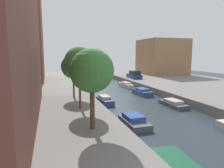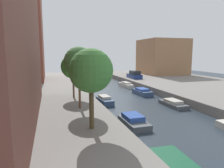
{
  "view_description": "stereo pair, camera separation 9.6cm",
  "coord_description": "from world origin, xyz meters",
  "px_view_note": "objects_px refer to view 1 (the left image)",
  "views": [
    {
      "loc": [
        -10.05,
        -27.04,
        6.0
      ],
      "look_at": [
        -0.85,
        2.77,
        1.48
      ],
      "focal_mm": 32.83,
      "sensor_mm": 36.0,
      "label": 1
    },
    {
      "loc": [
        -9.95,
        -27.07,
        6.0
      ],
      "look_at": [
        -0.85,
        2.77,
        1.48
      ],
      "focal_mm": 32.83,
      "sensor_mm": 36.0,
      "label": 2
    }
  ],
  "objects_px": {
    "apartment_tower_far": "(13,19)",
    "moored_boat_left_1": "(134,121)",
    "street_tree_0": "(92,71)",
    "moored_boat_right_3": "(142,92)",
    "moored_boat_left_2": "(105,100)",
    "low_block_right": "(162,57)",
    "moored_boat_right_4": "(126,85)",
    "parked_car": "(134,75)",
    "street_tree_2": "(73,67)",
    "street_tree_1": "(79,62)",
    "moored_boat_right_2": "(173,103)"
  },
  "relations": [
    {
      "from": "apartment_tower_far",
      "to": "moored_boat_left_1",
      "type": "bearing_deg",
      "value": -65.08
    },
    {
      "from": "street_tree_0",
      "to": "moored_boat_right_3",
      "type": "xyz_separation_m",
      "value": [
        10.51,
        14.22,
        -4.48
      ]
    },
    {
      "from": "apartment_tower_far",
      "to": "moored_boat_left_2",
      "type": "distance_m",
      "value": 25.86
    },
    {
      "from": "moored_boat_left_1",
      "to": "moored_boat_right_3",
      "type": "xyz_separation_m",
      "value": [
        6.44,
        11.89,
        0.06
      ]
    },
    {
      "from": "apartment_tower_far",
      "to": "moored_boat_left_1",
      "type": "xyz_separation_m",
      "value": [
        12.72,
        -27.37,
        -12.21
      ]
    },
    {
      "from": "street_tree_0",
      "to": "moored_boat_right_3",
      "type": "height_order",
      "value": "street_tree_0"
    },
    {
      "from": "low_block_right",
      "to": "moored_boat_right_4",
      "type": "bearing_deg",
      "value": -139.89
    },
    {
      "from": "parked_car",
      "to": "moored_boat_right_3",
      "type": "distance_m",
      "value": 12.98
    },
    {
      "from": "street_tree_2",
      "to": "moored_boat_left_2",
      "type": "bearing_deg",
      "value": -3.21
    },
    {
      "from": "moored_boat_left_2",
      "to": "moored_boat_right_4",
      "type": "xyz_separation_m",
      "value": [
        7.04,
        11.17,
        0.0
      ]
    },
    {
      "from": "moored_boat_left_1",
      "to": "moored_boat_right_3",
      "type": "distance_m",
      "value": 13.52
    },
    {
      "from": "apartment_tower_far",
      "to": "moored_boat_right_4",
      "type": "height_order",
      "value": "apartment_tower_far"
    },
    {
      "from": "apartment_tower_far",
      "to": "street_tree_2",
      "type": "height_order",
      "value": "apartment_tower_far"
    },
    {
      "from": "apartment_tower_far",
      "to": "street_tree_0",
      "type": "distance_m",
      "value": 31.88
    },
    {
      "from": "street_tree_0",
      "to": "moored_boat_left_2",
      "type": "xyz_separation_m",
      "value": [
        3.71,
        10.52,
        -4.5
      ]
    },
    {
      "from": "moored_boat_right_3",
      "to": "moored_boat_right_4",
      "type": "distance_m",
      "value": 7.47
    },
    {
      "from": "low_block_right",
      "to": "street_tree_1",
      "type": "relative_size",
      "value": 1.89
    },
    {
      "from": "low_block_right",
      "to": "moored_boat_right_3",
      "type": "height_order",
      "value": "low_block_right"
    },
    {
      "from": "street_tree_0",
      "to": "street_tree_2",
      "type": "height_order",
      "value": "street_tree_0"
    },
    {
      "from": "moored_boat_left_1",
      "to": "moored_boat_right_4",
      "type": "relative_size",
      "value": 0.83
    },
    {
      "from": "apartment_tower_far",
      "to": "low_block_right",
      "type": "height_order",
      "value": "apartment_tower_far"
    },
    {
      "from": "moored_boat_left_2",
      "to": "street_tree_2",
      "type": "bearing_deg",
      "value": 176.79
    },
    {
      "from": "street_tree_0",
      "to": "low_block_right",
      "type": "bearing_deg",
      "value": 53.28
    },
    {
      "from": "apartment_tower_far",
      "to": "street_tree_1",
      "type": "distance_m",
      "value": 26.58
    },
    {
      "from": "parked_car",
      "to": "moored_boat_right_4",
      "type": "distance_m",
      "value": 6.24
    },
    {
      "from": "moored_boat_right_4",
      "to": "street_tree_2",
      "type": "bearing_deg",
      "value": -134.42
    },
    {
      "from": "moored_boat_left_1",
      "to": "street_tree_1",
      "type": "bearing_deg",
      "value": 140.88
    },
    {
      "from": "low_block_right",
      "to": "moored_boat_left_1",
      "type": "bearing_deg",
      "value": -123.91
    },
    {
      "from": "apartment_tower_far",
      "to": "street_tree_0",
      "type": "relative_size",
      "value": 4.28
    },
    {
      "from": "parked_car",
      "to": "moored_boat_right_4",
      "type": "relative_size",
      "value": 1.04
    },
    {
      "from": "low_block_right",
      "to": "parked_car",
      "type": "relative_size",
      "value": 2.36
    },
    {
      "from": "apartment_tower_far",
      "to": "moored_boat_left_2",
      "type": "bearing_deg",
      "value": -57.23
    },
    {
      "from": "low_block_right",
      "to": "street_tree_1",
      "type": "height_order",
      "value": "low_block_right"
    },
    {
      "from": "moored_boat_right_2",
      "to": "moored_boat_right_4",
      "type": "height_order",
      "value": "moored_boat_right_4"
    },
    {
      "from": "street_tree_1",
      "to": "moored_boat_left_2",
      "type": "relative_size",
      "value": 1.61
    },
    {
      "from": "street_tree_2",
      "to": "parked_car",
      "type": "bearing_deg",
      "value": 47.45
    },
    {
      "from": "street_tree_1",
      "to": "moored_boat_right_2",
      "type": "bearing_deg",
      "value": 6.81
    },
    {
      "from": "street_tree_1",
      "to": "moored_boat_left_1",
      "type": "relative_size",
      "value": 1.56
    },
    {
      "from": "parked_car",
      "to": "moored_boat_right_2",
      "type": "bearing_deg",
      "value": -100.05
    },
    {
      "from": "street_tree_0",
      "to": "moored_boat_right_4",
      "type": "distance_m",
      "value": 24.62
    },
    {
      "from": "moored_boat_left_1",
      "to": "moored_boat_right_4",
      "type": "bearing_deg",
      "value": 70.99
    },
    {
      "from": "street_tree_1",
      "to": "moored_boat_right_2",
      "type": "relative_size",
      "value": 1.42
    },
    {
      "from": "street_tree_1",
      "to": "street_tree_2",
      "type": "height_order",
      "value": "street_tree_1"
    },
    {
      "from": "street_tree_1",
      "to": "moored_boat_right_3",
      "type": "distance_m",
      "value": 14.41
    },
    {
      "from": "moored_boat_right_3",
      "to": "moored_boat_right_4",
      "type": "bearing_deg",
      "value": 88.22
    },
    {
      "from": "moored_boat_left_2",
      "to": "parked_car",
      "type": "bearing_deg",
      "value": 56.01
    },
    {
      "from": "moored_boat_right_3",
      "to": "moored_boat_right_4",
      "type": "relative_size",
      "value": 0.89
    },
    {
      "from": "moored_boat_left_1",
      "to": "moored_boat_left_2",
      "type": "bearing_deg",
      "value": 92.58
    },
    {
      "from": "moored_boat_right_4",
      "to": "street_tree_0",
      "type": "bearing_deg",
      "value": -116.35
    },
    {
      "from": "moored_boat_left_1",
      "to": "moored_boat_left_2",
      "type": "relative_size",
      "value": 1.03
    }
  ]
}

